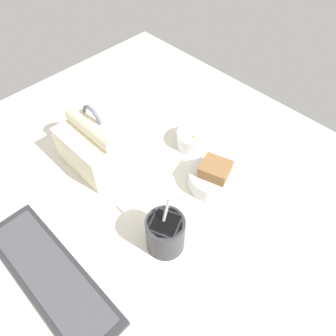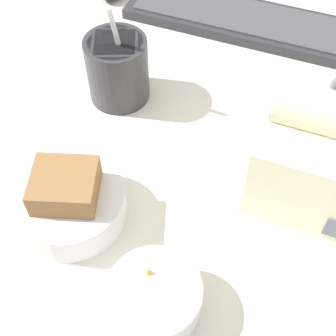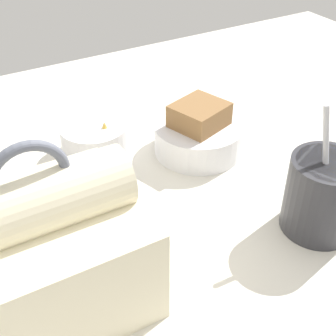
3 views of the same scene
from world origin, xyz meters
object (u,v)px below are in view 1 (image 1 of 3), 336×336
at_px(lunch_bag, 98,143).
at_px(soup_cup, 165,233).
at_px(bento_bowl_sandwich, 214,177).
at_px(keyboard, 51,275).
at_px(bento_bowl_snacks, 193,138).

bearing_deg(lunch_bag, soup_cup, 169.95).
relative_size(soup_cup, bento_bowl_sandwich, 1.22).
relative_size(keyboard, bento_bowl_sandwich, 2.94).
bearing_deg(soup_cup, keyboard, 63.08).
bearing_deg(soup_cup, lunch_bag, -10.05).
relative_size(keyboard, bento_bowl_snacks, 3.95).
height_order(keyboard, soup_cup, soup_cup).
xyz_separation_m(keyboard, soup_cup, (-0.12, -0.24, 0.04)).
bearing_deg(bento_bowl_snacks, soup_cup, 121.23).
relative_size(lunch_bag, bento_bowl_snacks, 1.96).
height_order(keyboard, bento_bowl_snacks, bento_bowl_snacks).
height_order(soup_cup, bento_bowl_snacks, soup_cup).
xyz_separation_m(soup_cup, bento_bowl_sandwich, (0.04, -0.22, -0.02)).
distance_m(lunch_bag, bento_bowl_snacks, 0.28).
distance_m(keyboard, lunch_bag, 0.36).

